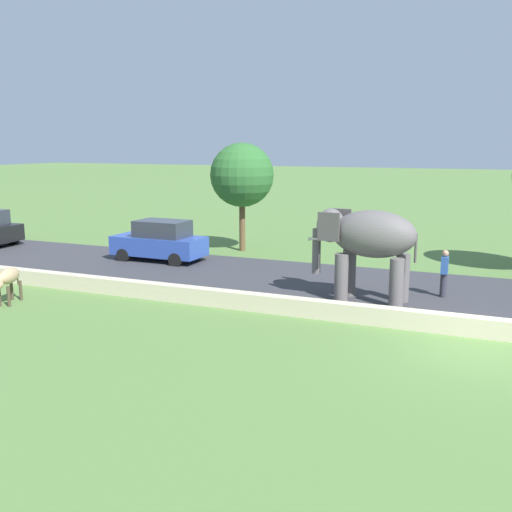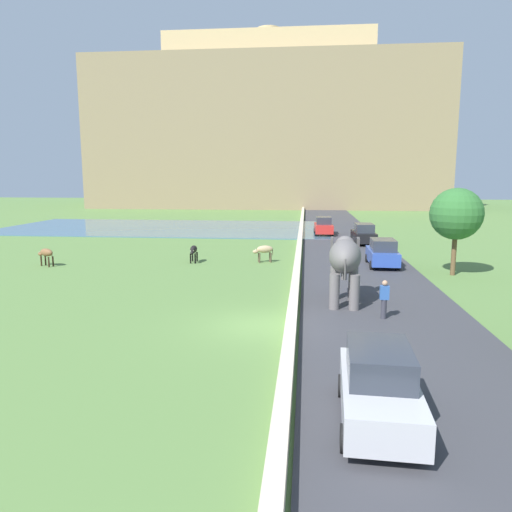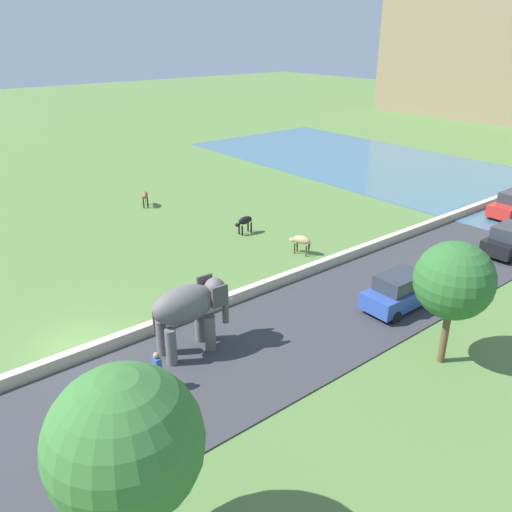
{
  "view_description": "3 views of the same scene",
  "coord_description": "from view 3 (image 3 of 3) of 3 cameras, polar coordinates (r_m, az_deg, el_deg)",
  "views": [
    {
      "loc": [
        -14.62,
        -0.13,
        5.03
      ],
      "look_at": [
        0.32,
        6.04,
        1.89
      ],
      "focal_mm": 40.7,
      "sensor_mm": 36.0,
      "label": 1
    },
    {
      "loc": [
        1.67,
        -18.01,
        5.7
      ],
      "look_at": [
        -0.84,
        6.37,
        1.68
      ],
      "focal_mm": 33.99,
      "sensor_mm": 36.0,
      "label": 2
    },
    {
      "loc": [
        19.13,
        -5.72,
        12.13
      ],
      "look_at": [
        0.88,
        9.01,
        1.89
      ],
      "focal_mm": 36.45,
      "sensor_mm": 36.0,
      "label": 3
    }
  ],
  "objects": [
    {
      "name": "cow_tan",
      "position": [
        30.4,
        4.97,
        1.69
      ],
      "size": [
        1.42,
        0.75,
        1.15
      ],
      "color": "tan",
      "rests_on": "ground"
    },
    {
      "name": "barrier_wall",
      "position": [
        32.01,
        12.99,
        1.21
      ],
      "size": [
        0.4,
        110.0,
        0.53
      ],
      "primitive_type": "cube",
      "color": "beige",
      "rests_on": "ground"
    },
    {
      "name": "car_blue",
      "position": [
        25.27,
        15.57,
        -3.74
      ],
      "size": [
        1.85,
        4.03,
        1.8
      ],
      "color": "#2D4CA8",
      "rests_on": "ground"
    },
    {
      "name": "tree_near",
      "position": [
        20.66,
        20.9,
        -2.55
      ],
      "size": [
        2.98,
        2.98,
        5.08
      ],
      "color": "brown",
      "rests_on": "ground"
    },
    {
      "name": "person_beside_elephant",
      "position": [
        19.47,
        -10.76,
        -12.22
      ],
      "size": [
        0.36,
        0.22,
        1.63
      ],
      "color": "#33333D",
      "rests_on": "ground"
    },
    {
      "name": "lake",
      "position": [
        53.91,
        11.86,
        10.14
      ],
      "size": [
        36.0,
        18.0,
        0.08
      ],
      "primitive_type": "cube",
      "color": "#426B84",
      "rests_on": "ground"
    },
    {
      "name": "road_surface",
      "position": [
        31.74,
        20.54,
        -0.4
      ],
      "size": [
        7.0,
        120.0,
        0.06
      ],
      "primitive_type": "cube",
      "color": "#38383D",
      "rests_on": "ground"
    },
    {
      "name": "tree_mid",
      "position": [
        12.45,
        -14.18,
        -19.3
      ],
      "size": [
        3.57,
        3.57,
        5.59
      ],
      "color": "brown",
      "rests_on": "ground"
    },
    {
      "name": "cow_black",
      "position": [
        33.39,
        -1.28,
        3.82
      ],
      "size": [
        0.5,
        1.4,
        1.15
      ],
      "color": "black",
      "rests_on": "ground"
    },
    {
      "name": "car_red",
      "position": [
        40.62,
        26.32,
        5.06
      ],
      "size": [
        1.86,
        4.03,
        1.8
      ],
      "color": "red",
      "rests_on": "ground"
    },
    {
      "name": "elephant",
      "position": [
        20.83,
        -7.32,
        -5.6
      ],
      "size": [
        1.57,
        3.51,
        2.99
      ],
      "color": "#605B5B",
      "rests_on": "ground"
    },
    {
      "name": "ground_plane",
      "position": [
        23.36,
        -19.15,
        -9.17
      ],
      "size": [
        220.0,
        220.0,
        0.0
      ],
      "primitive_type": "plane",
      "color": "#567A3D"
    },
    {
      "name": "car_black",
      "position": [
        33.71,
        26.11,
        1.63
      ],
      "size": [
        1.91,
        4.06,
        1.8
      ],
      "color": "black",
      "rests_on": "ground"
    },
    {
      "name": "cow_brown",
      "position": [
        39.64,
        -12.1,
        6.51
      ],
      "size": [
        1.39,
        0.9,
        1.15
      ],
      "color": "brown",
      "rests_on": "ground"
    }
  ]
}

